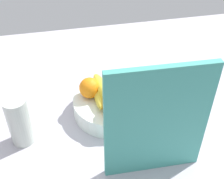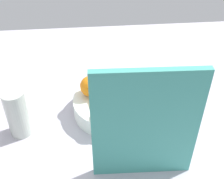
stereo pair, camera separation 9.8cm
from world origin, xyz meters
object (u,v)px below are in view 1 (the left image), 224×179
orange_front_left (126,92)px  orange_back_left (115,106)px  banana_bunch (101,90)px  cutting_board (157,124)px  thermos_tumbler (19,121)px  orange_front_right (113,81)px  jar_lid (160,79)px  orange_center (90,88)px  fruit_bowl (112,105)px

orange_front_left → orange_back_left: bearing=47.8°
banana_bunch → cutting_board: (-9.65, 27.67, 8.81)cm
orange_front_left → thermos_tumbler: size_ratio=0.43×
orange_front_right → banana_bunch: (4.86, 3.56, -0.57)cm
orange_front_right → orange_back_left: (2.38, 13.16, 0.00)cm
cutting_board → jar_lid: bearing=-111.0°
orange_center → orange_back_left: bearing=119.5°
cutting_board → jar_lid: (-17.21, -40.04, -17.13)cm
banana_bunch → thermos_tumbler: (27.56, 8.74, -0.74)cm
orange_front_left → orange_back_left: same height
orange_front_left → cutting_board: size_ratio=0.20×
orange_front_left → orange_center: bearing=-22.6°
orange_center → cutting_board: cutting_board is taller
orange_front_left → orange_front_right: 7.68cm
orange_center → thermos_tumbler: bearing=23.4°
jar_lid → cutting_board: bearing=66.7°
orange_front_right → orange_center: size_ratio=1.00×
orange_front_left → orange_center: (11.91, -4.96, 0.00)cm
orange_center → jar_lid: (-30.69, -10.82, -8.89)cm
orange_center → orange_front_right: bearing=-167.0°
banana_bunch → orange_center: bearing=-22.1°
cutting_board → thermos_tumbler: size_ratio=2.13×
orange_center → jar_lid: bearing=-160.6°
fruit_bowl → thermos_tumbler: bearing=13.3°
orange_front_left → banana_bunch: bearing=-22.8°
fruit_bowl → cutting_board: size_ratio=0.76×
fruit_bowl → jar_lid: 27.26cm
cutting_board → thermos_tumbler: (37.21, -18.93, -9.55)cm
orange_front_right → cutting_board: size_ratio=0.20×
fruit_bowl → orange_front_right: orange_front_right is taller
orange_back_left → fruit_bowl: bearing=-96.8°
orange_center → banana_bunch: 4.17cm
fruit_bowl → jar_lid: fruit_bowl is taller
banana_bunch → jar_lid: bearing=-155.3°
orange_center → orange_back_left: 12.81cm
orange_front_right → banana_bunch: bearing=36.3°
jar_lid → fruit_bowl: bearing=30.5°
orange_front_right → orange_back_left: bearing=79.8°
orange_front_right → orange_center: (8.68, 2.01, 0.00)cm
fruit_bowl → orange_back_left: bearing=83.2°
thermos_tumbler → jar_lid: (-54.42, -21.11, -7.58)cm
fruit_bowl → cutting_board: bearing=103.3°
orange_front_right → cutting_board: (-4.80, 31.23, 8.23)cm
orange_back_left → jar_lid: 34.01cm
orange_front_right → banana_bunch: 6.05cm
banana_bunch → jar_lid: (-26.87, -12.37, -8.32)cm
orange_center → cutting_board: 33.22cm
orange_back_left → cutting_board: size_ratio=0.20×
orange_front_left → cutting_board: 25.68cm
fruit_bowl → banana_bunch: bearing=-22.4°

